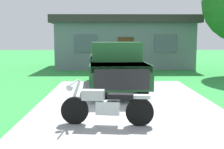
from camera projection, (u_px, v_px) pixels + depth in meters
ground_plane at (126, 102)px, 9.13m from camera, size 80.00×80.00×0.00m
driveway_pad at (126, 102)px, 9.13m from camera, size 5.56×8.91×0.01m
motorcycle at (106, 105)px, 6.70m from camera, size 2.21×0.70×1.09m
pickup_truck at (114, 65)px, 11.43m from camera, size 2.35×5.73×1.90m
neighbor_house at (124, 42)px, 20.28m from camera, size 9.60×5.60×3.50m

